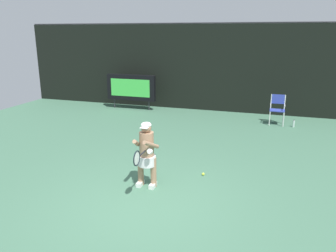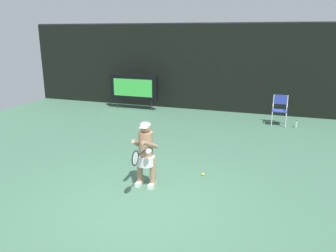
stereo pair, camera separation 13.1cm
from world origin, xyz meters
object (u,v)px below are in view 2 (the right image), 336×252
at_px(scoreboard, 134,87).
at_px(tennis_player, 146,152).
at_px(tennis_racket, 136,158).
at_px(tennis_ball_loose, 203,174).
at_px(umpire_chair, 280,108).
at_px(water_bottle, 296,124).

bearing_deg(scoreboard, tennis_player, -63.59).
distance_m(tennis_racket, tennis_ball_loose, 2.06).
distance_m(umpire_chair, tennis_racket, 7.36).
distance_m(water_bottle, tennis_racket, 7.43).
relative_size(water_bottle, tennis_racket, 0.44).
relative_size(scoreboard, tennis_player, 1.52).
bearing_deg(tennis_ball_loose, water_bottle, 66.57).
bearing_deg(tennis_player, tennis_racket, -83.88).
height_order(scoreboard, umpire_chair, scoreboard).
relative_size(umpire_chair, tennis_racket, 1.79).
bearing_deg(tennis_player, water_bottle, 61.37).
bearing_deg(water_bottle, tennis_racket, -115.64).
distance_m(water_bottle, tennis_ball_loose, 5.53).
bearing_deg(umpire_chair, water_bottle, -20.59).
distance_m(scoreboard, tennis_ball_loose, 7.53).
bearing_deg(tennis_ball_loose, tennis_player, -139.56).
bearing_deg(umpire_chair, tennis_ball_loose, -106.85).
relative_size(umpire_chair, water_bottle, 4.08).
bearing_deg(water_bottle, umpire_chair, 159.41).
xyz_separation_m(scoreboard, tennis_racket, (3.49, -7.56, -0.04)).
distance_m(umpire_chair, tennis_ball_loose, 5.57).
relative_size(tennis_racket, tennis_ball_loose, 8.85).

